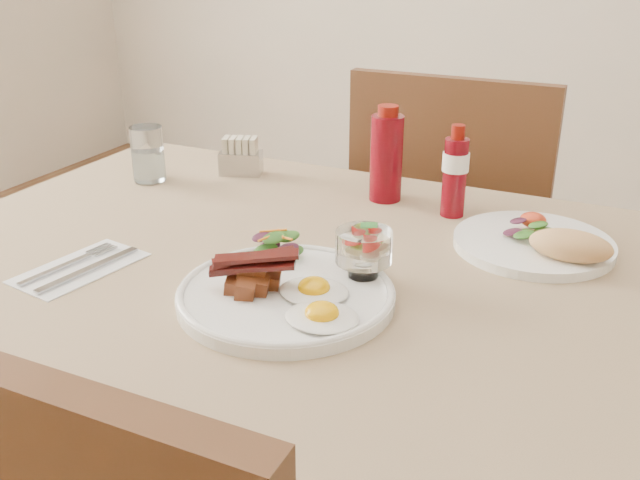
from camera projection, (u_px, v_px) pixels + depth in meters
table at (337, 329)px, 1.02m from camera, size 1.33×0.88×0.75m
chair_far at (454, 247)px, 1.63m from camera, size 0.42×0.42×0.93m
main_plate at (286, 296)px, 0.91m from camera, size 0.28×0.28×0.02m
fried_eggs at (318, 302)px, 0.87m from camera, size 0.15×0.16×0.02m
bacon_potato_pile at (252, 274)px, 0.90m from camera, size 0.11×0.08×0.05m
side_salad at (277, 246)px, 0.99m from camera, size 0.07×0.07×0.04m
fruit_cup at (364, 247)px, 0.93m from camera, size 0.08×0.08×0.08m
second_plate at (542, 243)px, 1.05m from camera, size 0.24×0.24×0.06m
ketchup_bottle at (386, 156)px, 1.23m from camera, size 0.07×0.07×0.17m
hot_sauce_bottle at (455, 172)px, 1.16m from camera, size 0.05×0.05×0.15m
sugar_caddy at (241, 158)px, 1.38m from camera, size 0.09×0.07×0.07m
water_glass at (148, 157)px, 1.34m from camera, size 0.06×0.06×0.10m
napkin_cutlery at (80, 268)px, 1.00m from camera, size 0.13×0.19×0.01m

